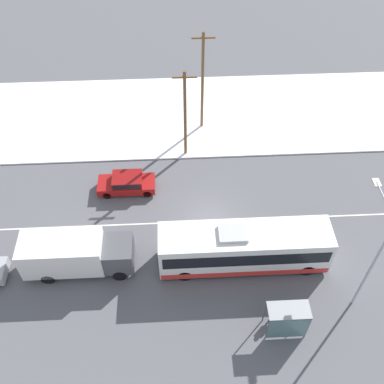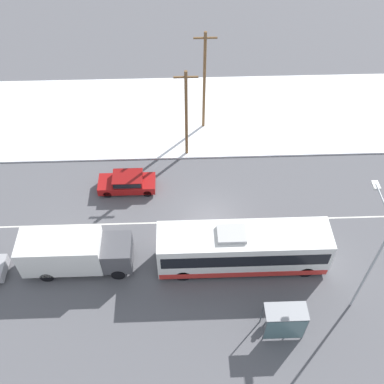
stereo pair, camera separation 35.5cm
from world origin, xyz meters
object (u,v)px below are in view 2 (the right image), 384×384
(city_bus, at_px, (243,248))
(utility_pole_snowlot, at_px, (204,82))
(box_truck, at_px, (74,252))
(sedan_car, at_px, (127,182))
(streetlamp, at_px, (372,249))
(bus_shelter, at_px, (285,321))
(utility_pole_roadside, at_px, (186,114))
(pedestrian_at_stop, at_px, (275,309))

(city_bus, xyz_separation_m, utility_pole_snowlot, (-1.79, 14.29, 3.05))
(box_truck, relative_size, sedan_car, 1.64)
(box_truck, height_order, streetlamp, streetlamp)
(bus_shelter, height_order, utility_pole_snowlot, utility_pole_snowlot)
(city_bus, bearing_deg, sedan_car, 138.64)
(city_bus, relative_size, utility_pole_roadside, 1.39)
(sedan_car, distance_m, utility_pole_roadside, 6.89)
(bus_shelter, relative_size, utility_pole_snowlot, 0.27)
(sedan_car, height_order, bus_shelter, bus_shelter)
(utility_pole_snowlot, bearing_deg, bus_shelter, -79.25)
(city_bus, bearing_deg, utility_pole_roadside, 107.17)
(sedan_car, bearing_deg, bus_shelter, 129.10)
(sedan_car, relative_size, pedestrian_at_stop, 2.56)
(sedan_car, height_order, streetlamp, streetlamp)
(utility_pole_snowlot, bearing_deg, box_truck, -122.77)
(pedestrian_at_stop, bearing_deg, utility_pole_roadside, 108.17)
(box_truck, height_order, sedan_car, box_truck)
(streetlamp, bearing_deg, sedan_car, 146.11)
(pedestrian_at_stop, xyz_separation_m, utility_pole_snowlot, (-3.33, 18.34, 3.67))
(city_bus, height_order, bus_shelter, city_bus)
(city_bus, bearing_deg, box_truck, 179.40)
(pedestrian_at_stop, relative_size, utility_pole_snowlot, 0.19)
(streetlamp, distance_m, utility_pole_roadside, 16.88)
(utility_pole_roadside, bearing_deg, city_bus, -72.83)
(city_bus, height_order, streetlamp, streetlamp)
(city_bus, bearing_deg, bus_shelter, -69.73)
(pedestrian_at_stop, distance_m, utility_pole_snowlot, 19.00)
(pedestrian_at_stop, height_order, bus_shelter, bus_shelter)
(city_bus, distance_m, pedestrian_at_stop, 4.37)
(city_bus, xyz_separation_m, bus_shelter, (1.90, -5.13, 0.01))
(city_bus, height_order, pedestrian_at_stop, city_bus)
(bus_shelter, xyz_separation_m, utility_pole_roadside, (-5.25, 15.98, 2.50))
(sedan_car, relative_size, utility_pole_snowlot, 0.48)
(utility_pole_roadside, distance_m, utility_pole_snowlot, 3.82)
(city_bus, bearing_deg, pedestrian_at_stop, -69.21)
(box_truck, relative_size, utility_pole_snowlot, 0.79)
(utility_pole_roadside, bearing_deg, streetlamp, -53.85)
(bus_shelter, bearing_deg, utility_pole_roadside, 108.18)
(bus_shelter, bearing_deg, box_truck, 157.74)
(box_truck, xyz_separation_m, pedestrian_at_stop, (12.46, -4.16, -0.58))
(utility_pole_roadside, height_order, utility_pole_snowlot, utility_pole_snowlot)
(pedestrian_at_stop, relative_size, bus_shelter, 0.69)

